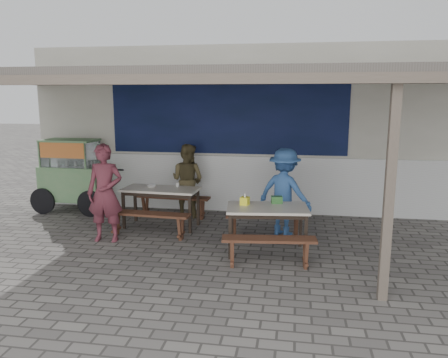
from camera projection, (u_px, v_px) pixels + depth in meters
name	position (u px, v px, depth m)	size (l,w,h in m)	color
ground	(209.00, 261.00, 6.61)	(60.00, 60.00, 0.00)	slate
back_wall	(240.00, 129.00, 9.76)	(9.00, 1.28, 3.50)	beige
warung_roof	(220.00, 80.00, 6.97)	(9.00, 4.21, 2.81)	#4F4943
table_left	(161.00, 192.00, 8.21)	(1.46, 0.73, 0.75)	beige
bench_left_street	(148.00, 219.00, 7.64)	(1.53, 0.37, 0.45)	brown
bench_left_wall	(173.00, 201.00, 8.91)	(1.53, 0.37, 0.45)	brown
table_right	(267.00, 212.00, 6.84)	(1.33, 0.89, 0.75)	beige
bench_right_street	(269.00, 246.00, 6.29)	(1.38, 0.43, 0.45)	brown
bench_right_wall	(265.00, 221.00, 7.51)	(1.38, 0.43, 0.45)	brown
vendor_cart	(73.00, 173.00, 9.32)	(1.98, 0.81, 1.56)	#6C8D5E
patron_street_side	(105.00, 193.00, 7.39)	(0.61, 0.40, 1.68)	brown
patron_wall_side	(188.00, 180.00, 9.01)	(0.73, 0.57, 1.50)	brown
patron_right_table	(285.00, 192.00, 7.73)	(1.01, 0.58, 1.56)	#345D9E
tissue_box	(245.00, 201.00, 6.94)	(0.13, 0.13, 0.13)	yellow
donation_box	(277.00, 200.00, 7.04)	(0.17, 0.12, 0.12)	#30682E
condiment_jar	(177.00, 185.00, 8.34)	(0.07, 0.07, 0.08)	silver
condiment_bowl	(152.00, 186.00, 8.31)	(0.19, 0.19, 0.05)	silver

